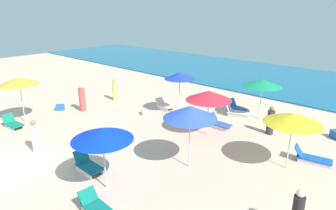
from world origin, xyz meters
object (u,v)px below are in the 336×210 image
(beachgoer_0, at_px, (115,90))
(cooler_box_2, at_px, (60,107))
(lounge_chair_3_1, at_px, (237,108))
(umbrella_5, at_px, (19,81))
(lounge_chair_4_0, at_px, (95,206))
(beachgoer_3, at_px, (35,137))
(umbrella_0, at_px, (293,118))
(umbrella_1, at_px, (180,76))
(cooler_box_0, at_px, (144,112))
(lounge_chair_1_0, at_px, (164,105))
(lounge_chair_3_0, at_px, (236,112))
(lounge_chair_5_0, at_px, (13,123))
(beachgoer_5, at_px, (82,99))
(lounge_chair_4_1, at_px, (88,165))
(umbrella_2, at_px, (209,95))
(umbrella_6, at_px, (190,112))
(cooler_box_1, at_px, (336,135))
(umbrella_3, at_px, (262,83))
(umbrella_4, at_px, (102,134))
(lounge_chair_2_0, at_px, (219,123))
(beachgoer_2, at_px, (271,121))
(lounge_chair_0_0, at_px, (311,158))

(beachgoer_0, height_order, cooler_box_2, beachgoer_0)
(lounge_chair_3_1, relative_size, umbrella_5, 0.53)
(lounge_chair_4_0, distance_m, beachgoer_3, 5.69)
(umbrella_0, xyz_separation_m, lounge_chair_4_0, (-3.45, -7.02, -1.96))
(umbrella_5, bearing_deg, umbrella_1, 50.60)
(cooler_box_0, bearing_deg, lounge_chair_1_0, -67.70)
(lounge_chair_1_0, bearing_deg, lounge_chair_3_0, -58.43)
(lounge_chair_5_0, distance_m, beachgoer_3, 3.91)
(lounge_chair_5_0, bearing_deg, umbrella_5, 17.38)
(beachgoer_0, distance_m, beachgoer_5, 2.86)
(beachgoer_0, bearing_deg, umbrella_1, -125.28)
(lounge_chair_4_1, xyz_separation_m, lounge_chair_5_0, (-7.13, -0.19, -0.06))
(umbrella_2, height_order, lounge_chair_5_0, umbrella_2)
(lounge_chair_1_0, xyz_separation_m, umbrella_6, (5.78, -4.65, 2.16))
(lounge_chair_1_0, xyz_separation_m, cooler_box_1, (9.58, 2.60, -0.07))
(lounge_chair_4_1, relative_size, beachgoer_0, 0.85)
(lounge_chair_3_0, distance_m, umbrella_5, 12.75)
(lounge_chair_3_0, relative_size, lounge_chair_4_1, 1.12)
(lounge_chair_1_0, height_order, lounge_chair_3_0, lounge_chair_3_0)
(umbrella_3, xyz_separation_m, umbrella_4, (-0.89, -10.56, -0.03))
(umbrella_2, relative_size, lounge_chair_2_0, 1.90)
(umbrella_0, xyz_separation_m, lounge_chair_3_0, (-4.70, 4.05, -1.96))
(beachgoer_5, relative_size, cooler_box_2, 3.47)
(umbrella_0, height_order, beachgoer_5, umbrella_0)
(lounge_chair_1_0, distance_m, beachgoer_3, 8.37)
(umbrella_0, relative_size, beachgoer_2, 1.59)
(cooler_box_2, bearing_deg, umbrella_4, 111.68)
(lounge_chair_1_0, relative_size, umbrella_5, 0.50)
(umbrella_3, bearing_deg, lounge_chair_1_0, -153.67)
(lounge_chair_5_0, height_order, cooler_box_0, lounge_chair_5_0)
(umbrella_4, bearing_deg, cooler_box_0, 126.48)
(lounge_chair_4_1, bearing_deg, lounge_chair_5_0, 92.61)
(umbrella_2, height_order, beachgoer_5, umbrella_2)
(umbrella_5, relative_size, lounge_chair_5_0, 2.03)
(lounge_chair_3_1, relative_size, umbrella_6, 0.53)
(umbrella_3, xyz_separation_m, cooler_box_0, (-5.58, -4.21, -2.03))
(lounge_chair_5_0, relative_size, beachgoer_3, 0.84)
(lounge_chair_2_0, distance_m, umbrella_6, 5.14)
(lounge_chair_2_0, bearing_deg, umbrella_6, -162.02)
(lounge_chair_1_0, distance_m, lounge_chair_2_0, 4.35)
(lounge_chair_3_0, height_order, cooler_box_1, lounge_chair_3_0)
(umbrella_3, relative_size, cooler_box_2, 4.82)
(lounge_chair_0_0, height_order, lounge_chair_2_0, lounge_chair_2_0)
(lounge_chair_3_0, xyz_separation_m, cooler_box_2, (-9.02, -6.75, -0.07))
(lounge_chair_2_0, height_order, cooler_box_1, lounge_chair_2_0)
(beachgoer_5, bearing_deg, umbrella_3, 1.91)
(lounge_chair_3_1, height_order, cooler_box_1, lounge_chair_3_1)
(cooler_box_0, bearing_deg, beachgoer_3, 120.61)
(lounge_chair_0_0, bearing_deg, cooler_box_1, -13.25)
(umbrella_0, height_order, lounge_chair_1_0, umbrella_0)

